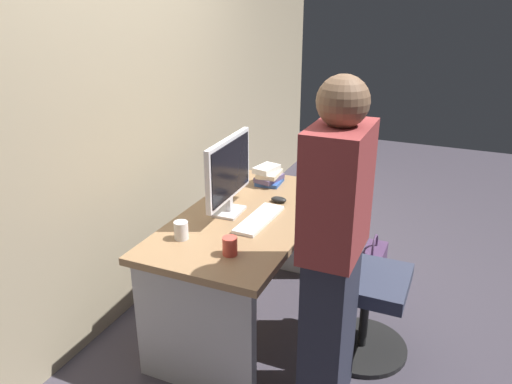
# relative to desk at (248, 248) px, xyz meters

# --- Properties ---
(ground_plane) EXTENTS (9.00, 9.00, 0.00)m
(ground_plane) POSITION_rel_desk_xyz_m (0.00, 0.00, -0.50)
(ground_plane) COLOR #3D3842
(wall_back) EXTENTS (6.40, 0.10, 3.00)m
(wall_back) POSITION_rel_desk_xyz_m (0.00, 0.81, 1.00)
(wall_back) COLOR tan
(wall_back) RESTS_ON ground
(desk) EXTENTS (1.46, 0.74, 0.72)m
(desk) POSITION_rel_desk_xyz_m (0.00, 0.00, 0.00)
(desk) COLOR #93704C
(desk) RESTS_ON ground
(office_chair) EXTENTS (0.52, 0.52, 0.94)m
(office_chair) POSITION_rel_desk_xyz_m (-0.01, -0.67, -0.07)
(office_chair) COLOR black
(office_chair) RESTS_ON ground
(person_at_desk) EXTENTS (0.40, 0.24, 1.64)m
(person_at_desk) POSITION_rel_desk_xyz_m (-0.47, -0.64, 0.34)
(person_at_desk) COLOR #262838
(person_at_desk) RESTS_ON ground
(monitor) EXTENTS (0.54, 0.15, 0.46)m
(monitor) POSITION_rel_desk_xyz_m (-0.02, 0.11, 0.48)
(monitor) COLOR silver
(monitor) RESTS_ON desk
(keyboard) EXTENTS (0.43, 0.15, 0.02)m
(keyboard) POSITION_rel_desk_xyz_m (-0.05, -0.09, 0.23)
(keyboard) COLOR white
(keyboard) RESTS_ON desk
(mouse) EXTENTS (0.06, 0.10, 0.03)m
(mouse) POSITION_rel_desk_xyz_m (0.25, -0.10, 0.24)
(mouse) COLOR black
(mouse) RESTS_ON desk
(cup_near_keyboard) EXTENTS (0.07, 0.07, 0.09)m
(cup_near_keyboard) POSITION_rel_desk_xyz_m (-0.48, -0.12, 0.27)
(cup_near_keyboard) COLOR #D84C3F
(cup_near_keyboard) RESTS_ON desk
(cup_by_monitor) EXTENTS (0.08, 0.08, 0.10)m
(cup_by_monitor) POSITION_rel_desk_xyz_m (-0.42, 0.20, 0.27)
(cup_by_monitor) COLOR silver
(cup_by_monitor) RESTS_ON desk
(book_stack) EXTENTS (0.22, 0.18, 0.13)m
(book_stack) POSITION_rel_desk_xyz_m (0.52, 0.08, 0.28)
(book_stack) COLOR #3359A5
(book_stack) RESTS_ON desk
(cell_phone) EXTENTS (0.10, 0.16, 0.01)m
(cell_phone) POSITION_rel_desk_xyz_m (0.55, -0.19, 0.22)
(cell_phone) COLOR black
(cell_phone) RESTS_ON desk
(handbag) EXTENTS (0.34, 0.14, 0.38)m
(handbag) POSITION_rel_desk_xyz_m (0.73, -0.64, -0.36)
(handbag) COLOR #4C3356
(handbag) RESTS_ON ground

